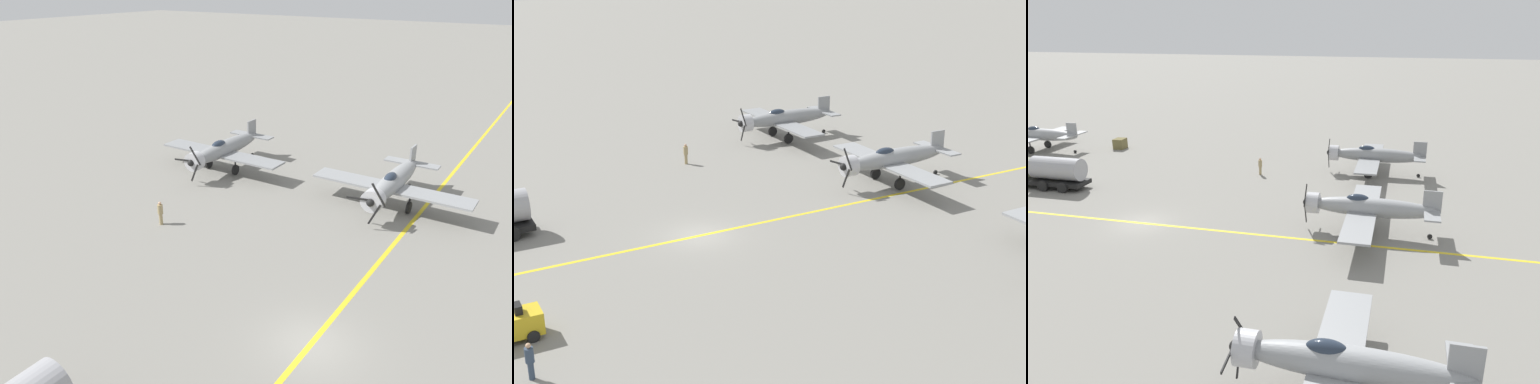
{
  "view_description": "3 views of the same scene",
  "coord_description": "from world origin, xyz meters",
  "views": [
    {
      "loc": [
        -8.3,
        17.35,
        16.05
      ],
      "look_at": [
        7.32,
        -6.28,
        3.93
      ],
      "focal_mm": 35.0,
      "sensor_mm": 36.0,
      "label": 1
    },
    {
      "loc": [
        -38.86,
        16.75,
        17.9
      ],
      "look_at": [
        0.79,
        -5.62,
        1.75
      ],
      "focal_mm": 50.0,
      "sensor_mm": 36.0,
      "label": 2
    },
    {
      "loc": [
        -32.36,
        -19.35,
        14.87
      ],
      "look_at": [
        5.42,
        -10.15,
        1.59
      ],
      "focal_mm": 35.0,
      "sensor_mm": 36.0,
      "label": 3
    }
  ],
  "objects": [
    {
      "name": "airplane_near_right",
      "position": [
        17.6,
        -16.59,
        2.01
      ],
      "size": [
        12.0,
        9.98,
        3.65
      ],
      "rotation": [
        0.0,
        0.0,
        0.22
      ],
      "color": "gray",
      "rests_on": "ground"
    },
    {
      "name": "supply_crate_by_tanker",
      "position": [
        21.41,
        14.63,
        0.62
      ],
      "size": [
        1.54,
        1.31,
        1.24
      ],
      "primitive_type": "cube",
      "rotation": [
        0.0,
        0.0,
        0.05
      ],
      "color": "brown",
      "rests_on": "ground"
    },
    {
      "name": "airplane_near_left",
      "position": [
        -15.75,
        -17.77,
        2.01
      ],
      "size": [
        12.0,
        9.98,
        3.65
      ],
      "rotation": [
        0.0,
        0.0,
        0.2
      ],
      "color": "gray",
      "rests_on": "ground"
    },
    {
      "name": "airplane_far_right",
      "position": [
        18.05,
        23.22,
        2.01
      ],
      "size": [
        12.0,
        9.98,
        3.65
      ],
      "rotation": [
        0.0,
        0.0,
        -0.19
      ],
      "color": "#95989A",
      "rests_on": "ground"
    },
    {
      "name": "ground_plane",
      "position": [
        0.0,
        0.0,
        0.0
      ],
      "size": [
        400.0,
        400.0,
        0.0
      ],
      "primitive_type": "plane",
      "color": "gray"
    },
    {
      "name": "airplane_near_center",
      "position": [
        2.23,
        -17.22,
        2.01
      ],
      "size": [
        12.0,
        9.98,
        3.65
      ],
      "rotation": [
        0.0,
        0.0,
        -0.13
      ],
      "color": "gray",
      "rests_on": "ground"
    },
    {
      "name": "fuel_tanker",
      "position": [
        6.1,
        13.15,
        1.51
      ],
      "size": [
        2.68,
        8.0,
        2.98
      ],
      "color": "black",
      "rests_on": "ground"
    },
    {
      "name": "taxiway_stripe",
      "position": [
        0.0,
        0.0,
        0.0
      ],
      "size": [
        0.3,
        160.0,
        0.01
      ],
      "primitive_type": "cube",
      "color": "yellow",
      "rests_on": "ground"
    },
    {
      "name": "ground_crew_inspecting",
      "position": [
        14.79,
        -5.36,
        0.95
      ],
      "size": [
        0.38,
        0.38,
        1.75
      ],
      "color": "tan",
      "rests_on": "ground"
    }
  ]
}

